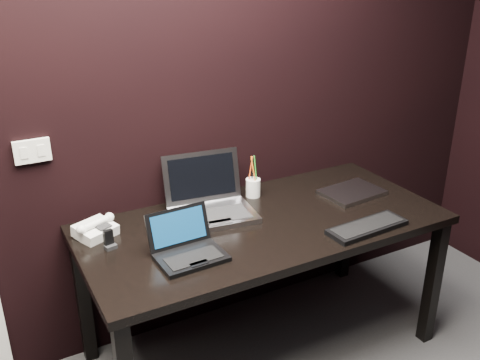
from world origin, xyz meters
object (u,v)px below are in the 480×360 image
netbook (188,248)px  desk_phone (96,229)px  closed_laptop (352,192)px  mobile_phone (109,241)px  ext_keyboard (367,227)px  pen_cup (253,187)px  desk (264,235)px  silver_laptop (210,204)px

netbook → desk_phone: netbook is taller
closed_laptop → mobile_phone: (-1.26, 0.05, 0.02)m
netbook → ext_keyboard: (0.81, -0.17, -0.02)m
ext_keyboard → mobile_phone: 1.14m
ext_keyboard → pen_cup: 0.63m
desk → mobile_phone: mobile_phone is taller
desk → silver_laptop: bearing=135.7°
desk → ext_keyboard: bearing=-38.9°
closed_laptop → pen_cup: pen_cup is taller
mobile_phone → netbook: bearing=-39.4°
desk_phone → ext_keyboard: bearing=-25.4°
ext_keyboard → desk_phone: (-1.10, 0.52, 0.02)m
mobile_phone → silver_laptop: bearing=9.9°
netbook → pen_cup: 0.66m
desk → desk_phone: (-0.73, 0.22, 0.11)m
desk_phone → mobile_phone: size_ratio=2.44×
desk → mobile_phone: (-0.70, 0.09, 0.11)m
desk → ext_keyboard: (0.37, -0.30, 0.09)m
desk_phone → pen_cup: 0.82m
desk_phone → silver_laptop: bearing=-4.2°
netbook → ext_keyboard: bearing=-12.0°
pen_cup → ext_keyboard: bearing=-63.9°
mobile_phone → closed_laptop: bearing=-2.4°
mobile_phone → pen_cup: size_ratio=0.38×
desk → ext_keyboard: ext_keyboard is taller
pen_cup → mobile_phone: bearing=-167.9°
silver_laptop → ext_keyboard: (0.56, -0.48, -0.04)m
netbook → pen_cup: (0.53, 0.39, 0.02)m
desk_phone → mobile_phone: 0.13m
netbook → desk_phone: (-0.29, 0.35, -0.00)m
desk → netbook: bearing=-164.2°
closed_laptop → desk_phone: bearing=171.9°
desk → pen_cup: size_ratio=7.73×
closed_laptop → pen_cup: size_ratio=1.48×
netbook → desk_phone: 0.45m
silver_laptop → netbook: bearing=-129.0°
closed_laptop → mobile_phone: bearing=177.6°
closed_laptop → silver_laptop: bearing=169.2°
desk → pen_cup: pen_cup is taller
ext_keyboard → pen_cup: bearing=116.1°
ext_keyboard → desk_phone: desk_phone is taller
desk → mobile_phone: size_ratio=20.55×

